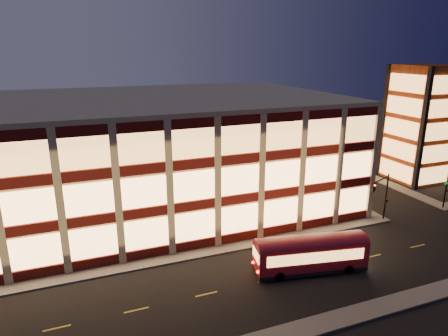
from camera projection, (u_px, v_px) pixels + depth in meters
name	position (u px, v px, depth m)	size (l,w,h in m)	color
ground	(206.00, 257.00, 40.51)	(200.00, 200.00, 0.00)	black
sidewalk_office_south	(174.00, 258.00, 40.33)	(54.00, 2.00, 0.15)	#514F4C
sidewalk_office_east	(308.00, 181.00, 63.67)	(2.00, 30.00, 0.15)	#514F4C
sidewalk_tower_west	(363.00, 173.00, 67.51)	(2.00, 30.00, 0.15)	#514F4C
office_building	(143.00, 152.00, 52.48)	(50.45, 30.45, 14.50)	tan
stair_tower	(421.00, 124.00, 62.52)	(8.60, 8.60, 18.00)	#8C3814
traffic_signal_far	(382.00, 191.00, 47.28)	(3.79, 1.87, 6.00)	black
trolley_bus	(311.00, 252.00, 37.54)	(10.90, 4.59, 3.59)	maroon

